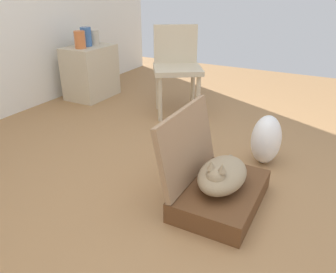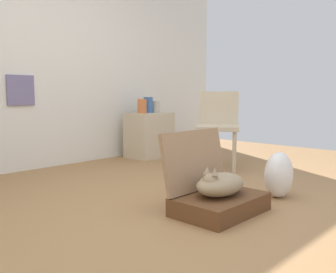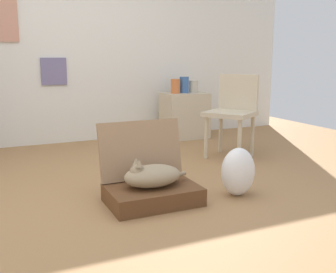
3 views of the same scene
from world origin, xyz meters
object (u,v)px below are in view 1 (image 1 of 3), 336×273
(side_table, at_px, (91,72))
(vase_round, at_px, (86,37))
(cat, at_px, (222,175))
(vase_tall, at_px, (80,40))
(suitcase_base, at_px, (221,195))
(plastic_bag_white, at_px, (266,139))
(vase_short, at_px, (94,37))
(chair, at_px, (177,65))

(side_table, relative_size, vase_round, 2.84)
(cat, height_order, vase_tall, vase_tall)
(suitcase_base, distance_m, vase_round, 2.66)
(plastic_bag_white, distance_m, vase_short, 2.49)
(cat, xyz_separation_m, vase_short, (1.52, 2.19, 0.47))
(cat, distance_m, side_table, 2.57)
(plastic_bag_white, height_order, chair, chair)
(suitcase_base, relative_size, chair, 0.75)
(vase_short, distance_m, chair, 1.21)
(cat, relative_size, vase_short, 3.25)
(side_table, distance_m, chair, 1.18)
(suitcase_base, relative_size, cat, 1.30)
(vase_round, bearing_deg, plastic_bag_white, -106.37)
(plastic_bag_white, relative_size, vase_short, 2.42)
(vase_tall, distance_m, vase_short, 0.30)
(vase_short, bearing_deg, plastic_bag_white, -109.63)
(side_table, relative_size, vase_short, 3.83)
(side_table, bearing_deg, plastic_bag_white, -106.49)
(side_table, xyz_separation_m, vase_tall, (-0.15, -0.02, 0.40))
(plastic_bag_white, distance_m, side_table, 2.38)
(vase_round, relative_size, chair, 0.24)
(suitcase_base, height_order, vase_round, vase_round)
(cat, relative_size, plastic_bag_white, 1.34)
(side_table, height_order, chair, chair)
(cat, height_order, vase_short, vase_short)
(suitcase_base, height_order, plastic_bag_white, plastic_bag_white)
(side_table, bearing_deg, vase_short, 9.78)
(vase_tall, bearing_deg, cat, -119.67)
(plastic_bag_white, xyz_separation_m, vase_short, (0.82, 2.30, 0.50))
(suitcase_base, relative_size, plastic_bag_white, 1.75)
(vase_round, distance_m, chair, 1.20)
(plastic_bag_white, bearing_deg, chair, 58.78)
(plastic_bag_white, distance_m, chair, 1.34)
(suitcase_base, relative_size, vase_tall, 3.54)
(cat, xyz_separation_m, chair, (1.37, 1.01, 0.30))
(suitcase_base, relative_size, side_table, 1.10)
(suitcase_base, distance_m, plastic_bag_white, 0.71)
(cat, height_order, side_table, side_table)
(plastic_bag_white, bearing_deg, vase_round, 73.63)
(vase_short, bearing_deg, cat, -124.71)
(plastic_bag_white, bearing_deg, vase_short, 70.37)
(vase_round, bearing_deg, side_table, -90.00)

